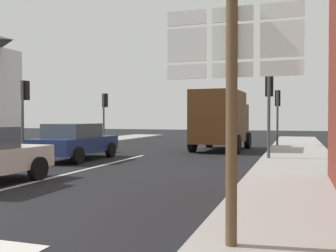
{
  "coord_description": "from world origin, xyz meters",
  "views": [
    {
      "loc": [
        6.55,
        -4.24,
        1.69
      ],
      "look_at": [
        1.17,
        12.09,
        1.34
      ],
      "focal_mm": 41.6,
      "sensor_mm": 36.0,
      "label": 1
    }
  ],
  "objects_px": {
    "sedan_far": "(75,141)",
    "traffic_light_far_left": "(105,107)",
    "delivery_truck": "(221,119)",
    "traffic_light_near_right": "(269,96)",
    "traffic_light_near_left": "(25,100)",
    "route_sign_post": "(232,93)",
    "traffic_light_far_right": "(278,105)"
  },
  "relations": [
    {
      "from": "sedan_far",
      "to": "traffic_light_near_right",
      "type": "bearing_deg",
      "value": 15.24
    },
    {
      "from": "delivery_truck",
      "to": "traffic_light_near_right",
      "type": "distance_m",
      "value": 5.18
    },
    {
      "from": "traffic_light_far_right",
      "to": "traffic_light_near_right",
      "type": "distance_m",
      "value": 7.36
    },
    {
      "from": "delivery_truck",
      "to": "traffic_light_far_right",
      "type": "bearing_deg",
      "value": 48.25
    },
    {
      "from": "traffic_light_near_right",
      "to": "traffic_light_near_left",
      "type": "height_order",
      "value": "traffic_light_near_right"
    },
    {
      "from": "traffic_light_far_left",
      "to": "traffic_light_near_right",
      "type": "xyz_separation_m",
      "value": [
        11.09,
        -7.55,
        0.09
      ]
    },
    {
      "from": "traffic_light_far_right",
      "to": "traffic_light_near_left",
      "type": "height_order",
      "value": "traffic_light_near_left"
    },
    {
      "from": "traffic_light_far_left",
      "to": "traffic_light_far_right",
      "type": "xyz_separation_m",
      "value": [
        11.09,
        -0.19,
        -0.03
      ]
    },
    {
      "from": "delivery_truck",
      "to": "traffic_light_far_left",
      "type": "bearing_deg",
      "value": 159.02
    },
    {
      "from": "delivery_truck",
      "to": "traffic_light_far_left",
      "type": "relative_size",
      "value": 1.53
    },
    {
      "from": "delivery_truck",
      "to": "route_sign_post",
      "type": "relative_size",
      "value": 1.58
    },
    {
      "from": "route_sign_post",
      "to": "traffic_light_near_left",
      "type": "xyz_separation_m",
      "value": [
        -11.36,
        10.47,
        0.54
      ]
    },
    {
      "from": "traffic_light_far_left",
      "to": "traffic_light_near_left",
      "type": "distance_m",
      "value": 8.03
    },
    {
      "from": "route_sign_post",
      "to": "traffic_light_near_right",
      "type": "distance_m",
      "value": 10.97
    },
    {
      "from": "traffic_light_far_left",
      "to": "traffic_light_near_right",
      "type": "bearing_deg",
      "value": -34.24
    },
    {
      "from": "traffic_light_far_right",
      "to": "traffic_light_near_left",
      "type": "relative_size",
      "value": 0.95
    },
    {
      "from": "traffic_light_near_right",
      "to": "traffic_light_near_left",
      "type": "relative_size",
      "value": 1.0
    },
    {
      "from": "delivery_truck",
      "to": "traffic_light_near_right",
      "type": "relative_size",
      "value": 1.47
    },
    {
      "from": "sedan_far",
      "to": "delivery_truck",
      "type": "height_order",
      "value": "delivery_truck"
    },
    {
      "from": "traffic_light_far_left",
      "to": "traffic_light_far_right",
      "type": "bearing_deg",
      "value": -1.0
    },
    {
      "from": "route_sign_post",
      "to": "traffic_light_far_right",
      "type": "distance_m",
      "value": 18.32
    },
    {
      "from": "route_sign_post",
      "to": "delivery_truck",
      "type": "bearing_deg",
      "value": 100.96
    },
    {
      "from": "traffic_light_near_right",
      "to": "traffic_light_near_left",
      "type": "distance_m",
      "value": 11.1
    },
    {
      "from": "sedan_far",
      "to": "traffic_light_near_left",
      "type": "relative_size",
      "value": 1.23
    },
    {
      "from": "sedan_far",
      "to": "traffic_light_near_right",
      "type": "height_order",
      "value": "traffic_light_near_right"
    },
    {
      "from": "sedan_far",
      "to": "traffic_light_far_left",
      "type": "xyz_separation_m",
      "value": [
        -3.66,
        9.58,
        1.7
      ]
    },
    {
      "from": "sedan_far",
      "to": "route_sign_post",
      "type": "xyz_separation_m",
      "value": [
        7.7,
        -8.93,
        1.24
      ]
    },
    {
      "from": "traffic_light_far_right",
      "to": "route_sign_post",
      "type": "bearing_deg",
      "value": -89.18
    },
    {
      "from": "traffic_light_far_left",
      "to": "delivery_truck",
      "type": "bearing_deg",
      "value": -20.98
    },
    {
      "from": "delivery_truck",
      "to": "traffic_light_far_left",
      "type": "xyz_separation_m",
      "value": [
        -8.39,
        3.22,
        0.81
      ]
    },
    {
      "from": "sedan_far",
      "to": "traffic_light_far_left",
      "type": "distance_m",
      "value": 10.39
    },
    {
      "from": "delivery_truck",
      "to": "traffic_light_far_right",
      "type": "distance_m",
      "value": 4.13
    }
  ]
}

